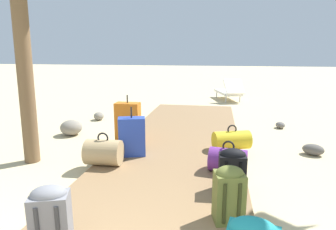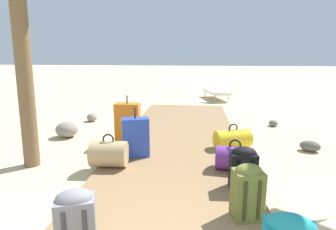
{
  "view_description": "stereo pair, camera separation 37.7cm",
  "coord_description": "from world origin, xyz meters",
  "px_view_note": "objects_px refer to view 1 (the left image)",
  "views": [
    {
      "loc": [
        0.67,
        -0.69,
        1.68
      ],
      "look_at": [
        -0.21,
        4.31,
        0.55
      ],
      "focal_mm": 30.76,
      "sensor_mm": 36.0,
      "label": 1
    },
    {
      "loc": [
        0.29,
        -0.74,
        1.68
      ],
      "look_at": [
        -0.21,
        4.31,
        0.55
      ],
      "focal_mm": 30.76,
      "sensor_mm": 36.0,
      "label": 2
    }
  ],
  "objects_px": {
    "duffel_bag_purple": "(228,160)",
    "duffel_bag_tan": "(104,152)",
    "suitcase_orange": "(128,122)",
    "backpack_grey": "(51,216)",
    "lounge_chair": "(229,91)",
    "suitcase_blue": "(132,137)",
    "backpack_olive": "(229,193)",
    "duffel_bag_yellow": "(232,140)",
    "backpack_black": "(232,169)"
  },
  "relations": [
    {
      "from": "duffel_bag_purple",
      "to": "duffel_bag_tan",
      "type": "height_order",
      "value": "duffel_bag_tan"
    },
    {
      "from": "duffel_bag_purple",
      "to": "suitcase_orange",
      "type": "bearing_deg",
      "value": 147.23
    },
    {
      "from": "backpack_grey",
      "to": "suitcase_orange",
      "type": "bearing_deg",
      "value": 95.6
    },
    {
      "from": "duffel_bag_purple",
      "to": "suitcase_orange",
      "type": "relative_size",
      "value": 0.65
    },
    {
      "from": "suitcase_orange",
      "to": "lounge_chair",
      "type": "height_order",
      "value": "suitcase_orange"
    },
    {
      "from": "duffel_bag_tan",
      "to": "duffel_bag_purple",
      "type": "bearing_deg",
      "value": 1.55
    },
    {
      "from": "suitcase_blue",
      "to": "backpack_olive",
      "type": "relative_size",
      "value": 1.38
    },
    {
      "from": "duffel_bag_yellow",
      "to": "duffel_bag_tan",
      "type": "distance_m",
      "value": 2.09
    },
    {
      "from": "backpack_grey",
      "to": "backpack_black",
      "type": "bearing_deg",
      "value": 40.83
    },
    {
      "from": "backpack_grey",
      "to": "suitcase_blue",
      "type": "bearing_deg",
      "value": 89.81
    },
    {
      "from": "duffel_bag_yellow",
      "to": "duffel_bag_tan",
      "type": "bearing_deg",
      "value": -151.71
    },
    {
      "from": "backpack_olive",
      "to": "duffel_bag_tan",
      "type": "relative_size",
      "value": 1.08
    },
    {
      "from": "suitcase_blue",
      "to": "duffel_bag_tan",
      "type": "height_order",
      "value": "suitcase_blue"
    },
    {
      "from": "backpack_black",
      "to": "duffel_bag_purple",
      "type": "distance_m",
      "value": 0.56
    },
    {
      "from": "suitcase_orange",
      "to": "lounge_chair",
      "type": "relative_size",
      "value": 0.5
    },
    {
      "from": "backpack_grey",
      "to": "lounge_chair",
      "type": "height_order",
      "value": "lounge_chair"
    },
    {
      "from": "duffel_bag_yellow",
      "to": "backpack_grey",
      "type": "distance_m",
      "value": 3.19
    },
    {
      "from": "duffel_bag_purple",
      "to": "suitcase_orange",
      "type": "xyz_separation_m",
      "value": [
        -1.76,
        1.13,
        0.18
      ]
    },
    {
      "from": "suitcase_orange",
      "to": "backpack_grey",
      "type": "distance_m",
      "value": 2.98
    },
    {
      "from": "duffel_bag_purple",
      "to": "backpack_grey",
      "type": "height_order",
      "value": "backpack_grey"
    },
    {
      "from": "suitcase_orange",
      "to": "backpack_olive",
      "type": "xyz_separation_m",
      "value": [
        1.73,
        -2.31,
        -0.05
      ]
    },
    {
      "from": "duffel_bag_purple",
      "to": "duffel_bag_yellow",
      "type": "height_order",
      "value": "duffel_bag_purple"
    },
    {
      "from": "backpack_black",
      "to": "suitcase_blue",
      "type": "height_order",
      "value": "suitcase_blue"
    },
    {
      "from": "suitcase_orange",
      "to": "duffel_bag_yellow",
      "type": "xyz_separation_m",
      "value": [
        1.84,
        -0.19,
        -0.19
      ]
    },
    {
      "from": "backpack_grey",
      "to": "duffel_bag_tan",
      "type": "height_order",
      "value": "backpack_grey"
    },
    {
      "from": "duffel_bag_tan",
      "to": "suitcase_blue",
      "type": "bearing_deg",
      "value": 56.42
    },
    {
      "from": "duffel_bag_purple",
      "to": "backpack_grey",
      "type": "distance_m",
      "value": 2.35
    },
    {
      "from": "duffel_bag_purple",
      "to": "suitcase_blue",
      "type": "relative_size",
      "value": 0.7
    },
    {
      "from": "backpack_black",
      "to": "backpack_grey",
      "type": "height_order",
      "value": "backpack_grey"
    },
    {
      "from": "suitcase_blue",
      "to": "lounge_chair",
      "type": "distance_m",
      "value": 6.23
    },
    {
      "from": "duffel_bag_purple",
      "to": "backpack_grey",
      "type": "bearing_deg",
      "value": -128.56
    },
    {
      "from": "duffel_bag_purple",
      "to": "duffel_bag_tan",
      "type": "relative_size",
      "value": 1.04
    },
    {
      "from": "backpack_black",
      "to": "lounge_chair",
      "type": "bearing_deg",
      "value": 88.4
    },
    {
      "from": "suitcase_orange",
      "to": "duffel_bag_yellow",
      "type": "bearing_deg",
      "value": -5.87
    },
    {
      "from": "backpack_grey",
      "to": "backpack_olive",
      "type": "relative_size",
      "value": 1.01
    },
    {
      "from": "backpack_black",
      "to": "duffel_bag_yellow",
      "type": "height_order",
      "value": "backpack_black"
    },
    {
      "from": "suitcase_blue",
      "to": "duffel_bag_tan",
      "type": "relative_size",
      "value": 1.49
    },
    {
      "from": "duffel_bag_yellow",
      "to": "backpack_olive",
      "type": "xyz_separation_m",
      "value": [
        -0.12,
        -2.12,
        0.14
      ]
    },
    {
      "from": "duffel_bag_yellow",
      "to": "backpack_olive",
      "type": "height_order",
      "value": "backpack_olive"
    },
    {
      "from": "backpack_black",
      "to": "duffel_bag_purple",
      "type": "bearing_deg",
      "value": 92.96
    },
    {
      "from": "suitcase_blue",
      "to": "duffel_bag_tan",
      "type": "xyz_separation_m",
      "value": [
        -0.29,
        -0.44,
        -0.12
      ]
    },
    {
      "from": "backpack_olive",
      "to": "duffel_bag_purple",
      "type": "bearing_deg",
      "value": 88.63
    },
    {
      "from": "backpack_black",
      "to": "duffel_bag_yellow",
      "type": "relative_size",
      "value": 0.77
    },
    {
      "from": "suitcase_orange",
      "to": "suitcase_blue",
      "type": "height_order",
      "value": "suitcase_orange"
    },
    {
      "from": "duffel_bag_purple",
      "to": "duffel_bag_tan",
      "type": "xyz_separation_m",
      "value": [
        -1.75,
        -0.05,
        0.02
      ]
    },
    {
      "from": "backpack_grey",
      "to": "duffel_bag_tan",
      "type": "xyz_separation_m",
      "value": [
        -0.28,
        1.79,
        -0.11
      ]
    },
    {
      "from": "suitcase_orange",
      "to": "duffel_bag_purple",
      "type": "bearing_deg",
      "value": -32.77
    },
    {
      "from": "suitcase_blue",
      "to": "backpack_olive",
      "type": "bearing_deg",
      "value": -47.77
    },
    {
      "from": "suitcase_blue",
      "to": "backpack_olive",
      "type": "height_order",
      "value": "suitcase_blue"
    },
    {
      "from": "backpack_grey",
      "to": "backpack_olive",
      "type": "xyz_separation_m",
      "value": [
        1.44,
        0.66,
        -0.0
      ]
    }
  ]
}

